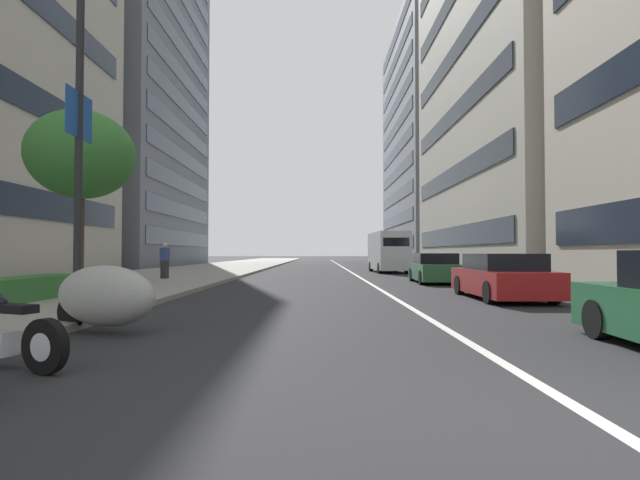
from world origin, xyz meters
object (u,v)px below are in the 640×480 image
Objects in this scene: street_lamp_with_banners at (92,72)px; street_tree_mid_sidewalk at (81,155)px; delivery_van_ahead at (388,251)px; car_following_behind at (435,269)px; motorcycle_under_tarp at (104,296)px; pedestrian_on_plaza at (165,260)px; car_mid_block_traffic at (502,277)px.

street_lamp_with_banners reaches higher than street_tree_mid_sidewalk.
car_following_behind is at bearing 179.86° from delivery_van_ahead.
motorcycle_under_tarp is 8.84m from street_tree_mid_sidewalk.
car_following_behind is 0.46× the size of street_lamp_with_banners.
pedestrian_on_plaza is (14.86, 3.67, 0.38)m from motorcycle_under_tarp.
delivery_van_ahead reaches higher than car_following_behind.
car_mid_block_traffic is 13.47m from street_tree_mid_sidewalk.
street_lamp_with_banners is 4.47m from street_tree_mid_sidewalk.
pedestrian_on_plaza is at bearing -1.24° from street_tree_mid_sidewalk.
car_mid_block_traffic is 7.73m from car_following_behind.
motorcycle_under_tarp is 27.15m from delivery_van_ahead.
pedestrian_on_plaza is at bearing 56.84° from car_mid_block_traffic.
motorcycle_under_tarp is 0.40× the size of street_tree_mid_sidewalk.
pedestrian_on_plaza is (7.86, -0.17, -3.44)m from street_tree_mid_sidewalk.
motorcycle_under_tarp is 16.48m from car_following_behind.
car_mid_block_traffic is 1.05× the size of car_following_behind.
car_following_behind is 12.62m from pedestrian_on_plaza.
delivery_van_ahead is at bearing -81.47° from motorcycle_under_tarp.
delivery_van_ahead is 0.63× the size of street_lamp_with_banners.
car_mid_block_traffic is 0.77× the size of delivery_van_ahead.
street_lamp_with_banners is 1.67× the size of street_tree_mid_sidewalk.
car_mid_block_traffic is at bearing -176.33° from car_following_behind.
car_following_behind is (7.73, 0.15, 0.00)m from car_mid_block_traffic.
car_mid_block_traffic is at bearing -119.15° from motorcycle_under_tarp.
pedestrian_on_plaza is (11.63, 1.90, -4.67)m from street_lamp_with_banners.
delivery_van_ahead is 3.52× the size of pedestrian_on_plaza.
car_following_behind is 2.61× the size of pedestrian_on_plaza.
street_tree_mid_sidewalk is (0.85, 12.90, 3.80)m from car_mid_block_traffic.
street_tree_mid_sidewalk is at bearing 120.90° from car_following_behind.
motorcycle_under_tarp is at bearing -138.11° from pedestrian_on_plaza.
pedestrian_on_plaza is (0.99, 12.58, 0.36)m from car_following_behind.
delivery_van_ahead reaches higher than car_mid_block_traffic.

